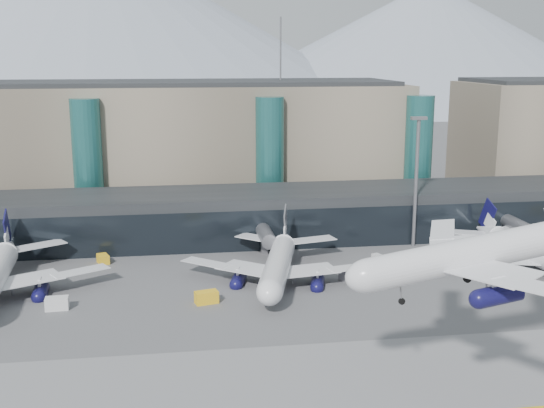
{
  "coord_description": "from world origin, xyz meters",
  "views": [
    {
      "loc": [
        -16.93,
        -76.7,
        37.33
      ],
      "look_at": [
        -0.74,
        32.0,
        13.03
      ],
      "focal_mm": 45.0,
      "sensor_mm": 36.0,
      "label": 1
    }
  ],
  "objects": [
    {
      "name": "jet_parked_mid",
      "position": [
        0.56,
        32.2,
        4.32
      ],
      "size": [
        34.4,
        35.57,
        11.42
      ],
      "rotation": [
        0.0,
        0.0,
        1.32
      ],
      "color": "silver",
      "rests_on": "ground"
    },
    {
      "name": "teal_towers",
      "position": [
        -14.99,
        74.01,
        14.01
      ],
      "size": [
        116.4,
        19.4,
        46.0
      ],
      "color": "#236261",
      "rests_on": "ground"
    },
    {
      "name": "jet_parked_right",
      "position": [
        44.96,
        32.4,
        4.25
      ],
      "size": [
        34.64,
        34.51,
        11.23
      ],
      "rotation": [
        0.0,
        0.0,
        1.69
      ],
      "color": "silver",
      "rests_on": "ground"
    },
    {
      "name": "hero_jet",
      "position": [
        16.43,
        -11.62,
        17.86
      ],
      "size": [
        30.93,
        31.69,
        10.21
      ],
      "rotation": [
        0.0,
        -0.14,
        0.05
      ],
      "color": "silver",
      "rests_on": "ground"
    },
    {
      "name": "veh_a",
      "position": [
        -34.55,
        22.83,
        0.95
      ],
      "size": [
        3.45,
        2.05,
        1.89
      ],
      "primitive_type": "cube",
      "rotation": [
        0.0,
        0.0,
        0.05
      ],
      "color": "silver",
      "rests_on": "ground"
    },
    {
      "name": "concourse",
      "position": [
        -0.02,
        57.73,
        4.97
      ],
      "size": [
        170.0,
        27.0,
        10.0
      ],
      "color": "black",
      "rests_on": "ground"
    },
    {
      "name": "veh_g",
      "position": [
        19.94,
        38.88,
        0.66
      ],
      "size": [
        2.06,
        2.61,
        1.33
      ],
      "primitive_type": "cube",
      "rotation": [
        0.0,
        0.0,
        -1.2
      ],
      "color": "silver",
      "rests_on": "ground"
    },
    {
      "name": "ground",
      "position": [
        0.0,
        0.0,
        0.0
      ],
      "size": [
        900.0,
        900.0,
        0.0
      ],
      "primitive_type": "plane",
      "color": "#515154",
      "rests_on": "ground"
    },
    {
      "name": "veh_b",
      "position": [
        -29.87,
        45.28,
        0.82
      ],
      "size": [
        2.6,
        3.25,
        1.63
      ],
      "primitive_type": "cube",
      "rotation": [
        0.0,
        0.0,
        1.92
      ],
      "color": "yellow",
      "rests_on": "ground"
    },
    {
      "name": "terminal_main",
      "position": [
        -25.0,
        90.0,
        15.44
      ],
      "size": [
        130.0,
        30.0,
        31.0
      ],
      "color": "gray",
      "rests_on": "ground"
    },
    {
      "name": "veh_c",
      "position": [
        12.25,
        28.97,
        1.08
      ],
      "size": [
        4.33,
        3.94,
        2.15
      ],
      "primitive_type": "cube",
      "rotation": [
        0.0,
        0.0,
        -0.63
      ],
      "color": "#4E4E53",
      "rests_on": "ground"
    },
    {
      "name": "mountain_ridge",
      "position": [
        15.97,
        380.0,
        45.74
      ],
      "size": [
        910.0,
        400.0,
        110.0
      ],
      "color": "gray",
      "rests_on": "ground"
    },
    {
      "name": "veh_h",
      "position": [
        -12.34,
        22.15,
        0.95
      ],
      "size": [
        3.8,
        2.61,
        1.91
      ],
      "primitive_type": "cube",
      "rotation": [
        0.0,
        0.0,
        0.25
      ],
      "color": "yellow",
      "rests_on": "ground"
    },
    {
      "name": "lightmast_mid",
      "position": [
        30.0,
        48.0,
        14.42
      ],
      "size": [
        3.0,
        1.2,
        25.6
      ],
      "color": "slate",
      "rests_on": "ground"
    }
  ]
}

